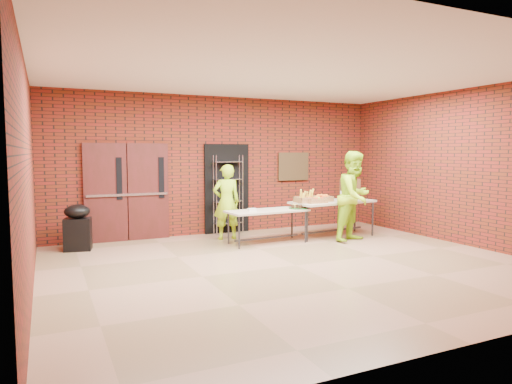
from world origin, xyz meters
TOP-DOWN VIEW (x-y plane):
  - room at (0.00, 0.00)m, footprint 8.08×7.08m
  - double_doors at (-2.20, 3.44)m, footprint 1.78×0.12m
  - dark_doorway at (0.10, 3.46)m, footprint 1.10×0.06m
  - bronze_plaque at (1.90, 3.45)m, footprint 0.85×0.04m
  - wire_rack at (0.08, 3.32)m, footprint 0.70×0.31m
  - table_left at (0.40, 1.90)m, footprint 1.75×0.82m
  - table_right at (2.11, 2.00)m, footprint 2.05×1.06m
  - basket_bananas at (1.41, 1.97)m, footprint 0.50×0.39m
  - basket_oranges at (1.80, 2.05)m, footprint 0.47×0.37m
  - basket_apples at (1.53, 1.82)m, footprint 0.43×0.33m
  - muffin_tray at (1.11, 1.84)m, footprint 0.42×0.42m
  - napkin_box at (0.04, 1.89)m, footprint 0.17×0.11m
  - coffee_dispenser at (2.69, 2.16)m, footprint 0.36×0.32m
  - cup_stack_front at (2.36, 1.86)m, footprint 0.09×0.09m
  - cup_stack_mid at (2.54, 1.81)m, footprint 0.07×0.07m
  - cup_stack_back at (2.36, 2.02)m, footprint 0.07×0.07m
  - covered_grill at (-3.25, 2.85)m, footprint 0.56×0.50m
  - volunteer_woman at (-0.21, 2.68)m, footprint 0.64×0.46m
  - volunteer_man at (2.22, 1.35)m, footprint 1.13×1.01m

SIDE VIEW (x-z plane):
  - covered_grill at x=-3.25m, z-range 0.00..0.90m
  - table_left at x=0.40m, z-range 0.29..1.00m
  - napkin_box at x=0.04m, z-range 0.70..0.76m
  - table_right at x=2.11m, z-range 0.34..1.14m
  - muffin_tray at x=1.11m, z-range 0.70..0.80m
  - volunteer_woman at x=-0.21m, z-range 0.00..1.65m
  - basket_apples at x=1.53m, z-range 0.80..0.93m
  - basket_oranges at x=1.80m, z-range 0.80..0.95m
  - basket_bananas at x=1.41m, z-range 0.80..0.95m
  - cup_stack_back at x=2.36m, z-range 0.81..1.02m
  - wire_rack at x=0.08m, z-range 0.00..1.84m
  - cup_stack_mid at x=2.54m, z-range 0.81..1.03m
  - cup_stack_front at x=2.36m, z-range 0.81..1.07m
  - volunteer_man at x=2.22m, z-range 0.00..1.93m
  - coffee_dispenser at x=2.69m, z-range 0.81..1.28m
  - dark_doorway at x=0.10m, z-range 0.00..2.10m
  - double_doors at x=-2.20m, z-range 0.00..2.10m
  - bronze_plaque at x=1.90m, z-range 1.20..1.90m
  - room at x=0.00m, z-range -0.04..3.24m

